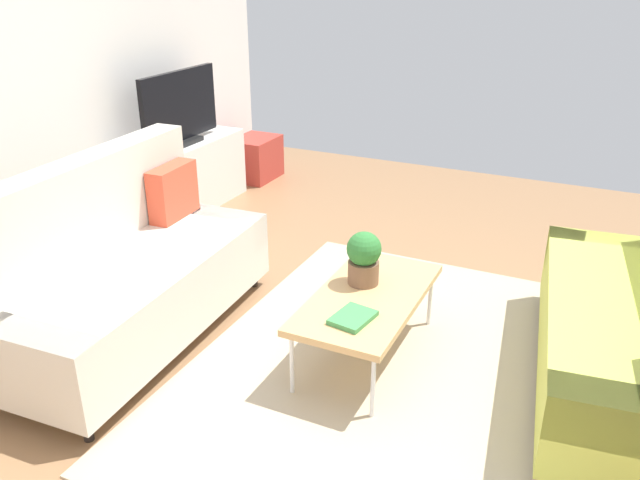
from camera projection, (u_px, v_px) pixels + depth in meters
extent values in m
plane|color=#936B47|center=(374.00, 359.00, 3.78)|extent=(7.68, 7.68, 0.00)
cube|color=tan|center=(395.00, 369.00, 3.68)|extent=(2.90, 2.20, 0.01)
cube|color=beige|center=(135.00, 291.00, 3.87)|extent=(1.94, 0.94, 0.44)
cube|color=beige|center=(81.00, 207.00, 3.78)|extent=(1.91, 0.30, 0.56)
cube|color=beige|center=(208.00, 225.00, 4.55)|extent=(0.25, 0.85, 0.22)
cube|color=beige|center=(23.00, 349.00, 3.11)|extent=(0.25, 0.85, 0.22)
cylinder|color=black|center=(254.00, 280.00, 4.60)|extent=(0.05, 0.05, 0.10)
cylinder|color=black|center=(88.00, 431.00, 3.13)|extent=(0.05, 0.05, 0.10)
cylinder|color=black|center=(174.00, 264.00, 4.84)|extent=(0.05, 0.05, 0.10)
cube|color=#D84C33|center=(173.00, 192.00, 4.33)|extent=(0.41, 0.16, 0.36)
cube|color=#C1CC51|center=(626.00, 339.00, 3.39)|extent=(1.99, 1.06, 0.44)
cube|color=#C1CC51|center=(616.00, 255.00, 4.08)|extent=(0.30, 0.86, 0.22)
cylinder|color=black|center=(550.00, 479.00, 2.84)|extent=(0.05, 0.05, 0.10)
cylinder|color=black|center=(552.00, 298.00, 4.35)|extent=(0.05, 0.05, 0.10)
cube|color=tan|center=(368.00, 297.00, 3.64)|extent=(1.10, 0.56, 0.04)
cylinder|color=silver|center=(292.00, 364.00, 3.40)|extent=(0.02, 0.02, 0.38)
cylinder|color=silver|center=(362.00, 285.00, 4.23)|extent=(0.02, 0.02, 0.38)
cylinder|color=silver|center=(373.00, 387.00, 3.22)|extent=(0.02, 0.02, 0.38)
cylinder|color=silver|center=(430.00, 299.00, 4.05)|extent=(0.02, 0.02, 0.38)
cube|color=silver|center=(184.00, 177.00, 5.87)|extent=(1.40, 0.44, 0.64)
cube|color=black|center=(183.00, 141.00, 5.73)|extent=(0.36, 0.20, 0.04)
cube|color=black|center=(180.00, 106.00, 5.60)|extent=(1.00, 0.05, 0.60)
cube|color=#B2382D|center=(256.00, 158.00, 6.78)|extent=(0.52, 0.40, 0.44)
cylinder|color=brown|center=(363.00, 272.00, 3.73)|extent=(0.18, 0.18, 0.14)
sphere|color=#2D7233|center=(364.00, 249.00, 3.67)|extent=(0.20, 0.20, 0.20)
cube|color=#3F8C4C|center=(353.00, 318.00, 3.37)|extent=(0.27, 0.22, 0.03)
cylinder|color=#4C72B2|center=(133.00, 151.00, 5.26)|extent=(0.12, 0.12, 0.14)
cylinder|color=#B24C4C|center=(147.00, 146.00, 5.41)|extent=(0.10, 0.10, 0.14)
cylinder|color=orange|center=(167.00, 140.00, 5.50)|extent=(0.06, 0.06, 0.18)
cylinder|color=#3359B2|center=(175.00, 140.00, 5.59)|extent=(0.05, 0.05, 0.14)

